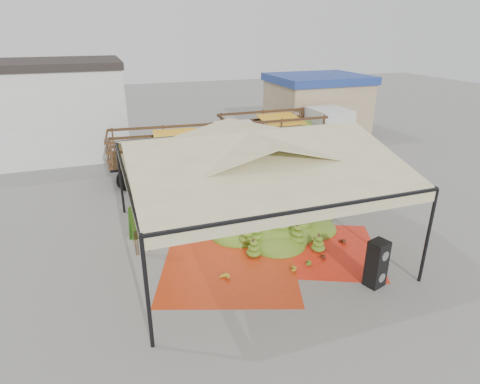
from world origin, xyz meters
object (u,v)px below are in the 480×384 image
object	(u,v)px
vendor	(229,171)
truck_left	(191,147)
banana_heap	(278,220)
truck_right	(292,129)
speaker_stack	(377,264)

from	to	relation	value
vendor	truck_left	size ratio (longest dim) A/B	0.22
banana_heap	truck_left	world-z (taller)	truck_left
truck_left	vendor	bearing A→B (deg)	-53.62
truck_left	truck_right	size ratio (longest dim) A/B	0.99
truck_right	speaker_stack	bearing A→B (deg)	-105.11
banana_heap	speaker_stack	size ratio (longest dim) A/B	3.39
banana_heap	truck_left	bearing A→B (deg)	102.58
banana_heap	truck_left	size ratio (longest dim) A/B	0.66
banana_heap	speaker_stack	bearing A→B (deg)	-71.31
banana_heap	speaker_stack	world-z (taller)	speaker_stack
speaker_stack	vendor	distance (m)	9.03
banana_heap	speaker_stack	distance (m)	4.17
speaker_stack	truck_left	size ratio (longest dim) A/B	0.19
banana_heap	vendor	size ratio (longest dim) A/B	3.05
vendor	truck_left	distance (m)	2.59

